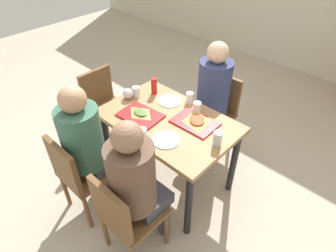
{
  "coord_description": "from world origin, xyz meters",
  "views": [
    {
      "loc": [
        1.32,
        -1.4,
        2.23
      ],
      "look_at": [
        0.0,
        0.0,
        0.69
      ],
      "focal_mm": 30.46,
      "sensor_mm": 36.0,
      "label": 1
    }
  ],
  "objects_px": {
    "main_table": "(168,129)",
    "plastic_cup_a": "(190,98)",
    "plastic_cup_c": "(136,92)",
    "foil_bundle": "(128,94)",
    "person_far_side": "(211,93)",
    "pizza_slice_b": "(197,120)",
    "chair_near_left": "(78,172)",
    "plastic_cup_b": "(142,134)",
    "person_in_brown_jacket": "(137,180)",
    "tray_red_far": "(195,122)",
    "paper_plate_near_edge": "(166,140)",
    "paper_plate_center": "(170,101)",
    "soda_can": "(218,139)",
    "chair_left_end": "(104,102)",
    "tray_red_near": "(140,115)",
    "chair_far_side": "(217,108)",
    "condiment_bottle": "(154,86)",
    "chair_near_right": "(124,215)",
    "pizza_slice_a": "(140,113)",
    "person_in_red": "(87,142)",
    "plastic_cup_d": "(197,107)"
  },
  "relations": [
    {
      "from": "person_in_brown_jacket",
      "to": "plastic_cup_c",
      "type": "relative_size",
      "value": 12.49
    },
    {
      "from": "plastic_cup_b",
      "to": "paper_plate_near_edge",
      "type": "bearing_deg",
      "value": 38.02
    },
    {
      "from": "paper_plate_center",
      "to": "person_far_side",
      "type": "bearing_deg",
      "value": 67.26
    },
    {
      "from": "pizza_slice_a",
      "to": "person_in_brown_jacket",
      "type": "bearing_deg",
      "value": -44.93
    },
    {
      "from": "paper_plate_near_edge",
      "to": "chair_near_left",
      "type": "bearing_deg",
      "value": -129.86
    },
    {
      "from": "tray_red_far",
      "to": "soda_can",
      "type": "bearing_deg",
      "value": -18.05
    },
    {
      "from": "plastic_cup_b",
      "to": "chair_far_side",
      "type": "bearing_deg",
      "value": 91.53
    },
    {
      "from": "person_in_brown_jacket",
      "to": "tray_red_near",
      "type": "bearing_deg",
      "value": 135.13
    },
    {
      "from": "plastic_cup_c",
      "to": "tray_red_far",
      "type": "bearing_deg",
      "value": 4.86
    },
    {
      "from": "main_table",
      "to": "person_in_red",
      "type": "bearing_deg",
      "value": -114.96
    },
    {
      "from": "tray_red_far",
      "to": "soda_can",
      "type": "xyz_separation_m",
      "value": [
        0.29,
        -0.09,
        0.05
      ]
    },
    {
      "from": "person_far_side",
      "to": "person_in_brown_jacket",
      "type": "bearing_deg",
      "value": -76.9
    },
    {
      "from": "main_table",
      "to": "person_far_side",
      "type": "xyz_separation_m",
      "value": [
        -0.0,
        0.62,
        0.08
      ]
    },
    {
      "from": "plastic_cup_c",
      "to": "foil_bundle",
      "type": "height_order",
      "value": "same"
    },
    {
      "from": "chair_near_right",
      "to": "pizza_slice_a",
      "type": "height_order",
      "value": "chair_near_right"
    },
    {
      "from": "chair_near_right",
      "to": "chair_left_end",
      "type": "bearing_deg",
      "value": 148.69
    },
    {
      "from": "chair_far_side",
      "to": "pizza_slice_b",
      "type": "relative_size",
      "value": 2.91
    },
    {
      "from": "main_table",
      "to": "plastic_cup_a",
      "type": "height_order",
      "value": "plastic_cup_a"
    },
    {
      "from": "plastic_cup_b",
      "to": "person_in_brown_jacket",
      "type": "bearing_deg",
      "value": -49.15
    },
    {
      "from": "pizza_slice_b",
      "to": "chair_far_side",
      "type": "bearing_deg",
      "value": 108.32
    },
    {
      "from": "paper_plate_center",
      "to": "plastic_cup_d",
      "type": "relative_size",
      "value": 2.2
    },
    {
      "from": "tray_red_near",
      "to": "foil_bundle",
      "type": "xyz_separation_m",
      "value": [
        -0.29,
        0.11,
        0.04
      ]
    },
    {
      "from": "person_in_red",
      "to": "person_in_brown_jacket",
      "type": "relative_size",
      "value": 1.0
    },
    {
      "from": "tray_red_far",
      "to": "person_in_red",
      "type": "bearing_deg",
      "value": -123.8
    },
    {
      "from": "condiment_bottle",
      "to": "chair_near_left",
      "type": "bearing_deg",
      "value": -84.88
    },
    {
      "from": "chair_left_end",
      "to": "paper_plate_center",
      "type": "height_order",
      "value": "chair_left_end"
    },
    {
      "from": "chair_near_right",
      "to": "condiment_bottle",
      "type": "bearing_deg",
      "value": 124.47
    },
    {
      "from": "chair_far_side",
      "to": "chair_near_right",
      "type": "bearing_deg",
      "value": -79.25
    },
    {
      "from": "pizza_slice_a",
      "to": "tray_red_near",
      "type": "bearing_deg",
      "value": -47.72
    },
    {
      "from": "plastic_cup_b",
      "to": "foil_bundle",
      "type": "distance_m",
      "value": 0.6
    },
    {
      "from": "person_in_red",
      "to": "foil_bundle",
      "type": "distance_m",
      "value": 0.64
    },
    {
      "from": "chair_far_side",
      "to": "chair_left_end",
      "type": "height_order",
      "value": "same"
    },
    {
      "from": "tray_red_near",
      "to": "paper_plate_center",
      "type": "relative_size",
      "value": 1.64
    },
    {
      "from": "chair_near_left",
      "to": "soda_can",
      "type": "height_order",
      "value": "soda_can"
    },
    {
      "from": "chair_near_left",
      "to": "person_far_side",
      "type": "bearing_deg",
      "value": 78.19
    },
    {
      "from": "person_far_side",
      "to": "pizza_slice_b",
      "type": "height_order",
      "value": "person_far_side"
    },
    {
      "from": "chair_near_right",
      "to": "plastic_cup_c",
      "type": "bearing_deg",
      "value": 132.59
    },
    {
      "from": "chair_near_right",
      "to": "paper_plate_near_edge",
      "type": "height_order",
      "value": "chair_near_right"
    },
    {
      "from": "chair_far_side",
      "to": "foil_bundle",
      "type": "distance_m",
      "value": 0.98
    },
    {
      "from": "soda_can",
      "to": "person_in_red",
      "type": "bearing_deg",
      "value": -140.65
    },
    {
      "from": "tray_red_far",
      "to": "plastic_cup_c",
      "type": "relative_size",
      "value": 3.6
    },
    {
      "from": "chair_near_left",
      "to": "soda_can",
      "type": "relative_size",
      "value": 6.87
    },
    {
      "from": "paper_plate_center",
      "to": "soda_can",
      "type": "relative_size",
      "value": 1.8
    },
    {
      "from": "chair_left_end",
      "to": "tray_red_near",
      "type": "xyz_separation_m",
      "value": [
        0.76,
        -0.13,
        0.28
      ]
    },
    {
      "from": "tray_red_far",
      "to": "plastic_cup_c",
      "type": "xyz_separation_m",
      "value": [
        -0.66,
        -0.06,
        0.04
      ]
    },
    {
      "from": "soda_can",
      "to": "foil_bundle",
      "type": "xyz_separation_m",
      "value": [
        -0.98,
        -0.04,
        -0.01
      ]
    },
    {
      "from": "person_in_red",
      "to": "paper_plate_near_edge",
      "type": "height_order",
      "value": "person_in_red"
    },
    {
      "from": "paper_plate_center",
      "to": "plastic_cup_c",
      "type": "relative_size",
      "value": 2.2
    },
    {
      "from": "chair_far_side",
      "to": "plastic_cup_d",
      "type": "relative_size",
      "value": 8.39
    },
    {
      "from": "plastic_cup_b",
      "to": "plastic_cup_c",
      "type": "relative_size",
      "value": 1.0
    }
  ]
}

